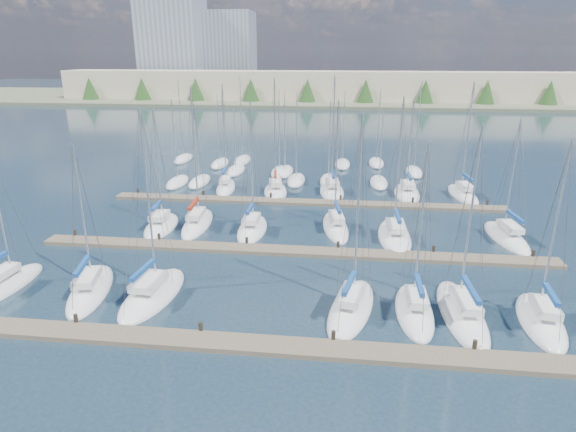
# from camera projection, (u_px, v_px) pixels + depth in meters

# --- Properties ---
(ground) EXTENTS (400.00, 400.00, 0.00)m
(ground) POSITION_uv_depth(u_px,v_px,m) (320.00, 151.00, 82.37)
(ground) COLOR #223544
(ground) RESTS_ON ground
(dock_near) EXTENTS (44.00, 1.93, 1.10)m
(dock_near) POSITION_uv_depth(u_px,v_px,m) (264.00, 345.00, 27.89)
(dock_near) COLOR #6B5E4C
(dock_near) RESTS_ON ground
(dock_mid) EXTENTS (44.00, 1.93, 1.10)m
(dock_mid) POSITION_uv_depth(u_px,v_px,m) (291.00, 251.00, 41.03)
(dock_mid) COLOR #6B5E4C
(dock_mid) RESTS_ON ground
(dock_far) EXTENTS (44.00, 1.93, 1.10)m
(dock_far) POSITION_uv_depth(u_px,v_px,m) (305.00, 202.00, 54.17)
(dock_far) COLOR #6B5E4C
(dock_far) RESTS_ON ground
(sailboat_j) EXTENTS (2.78, 7.59, 12.80)m
(sailboat_j) POSITION_uv_depth(u_px,v_px,m) (252.00, 229.00, 46.01)
(sailboat_j) COLOR white
(sailboat_j) RESTS_ON ground
(sailboat_k) EXTENTS (3.49, 8.71, 12.94)m
(sailboat_k) POSITION_uv_depth(u_px,v_px,m) (335.00, 227.00, 46.55)
(sailboat_k) COLOR white
(sailboat_k) RESTS_ON ground
(sailboat_i) EXTENTS (2.98, 8.75, 14.05)m
(sailboat_i) POSITION_uv_depth(u_px,v_px,m) (197.00, 223.00, 47.47)
(sailboat_i) COLOR white
(sailboat_i) RESTS_ON ground
(sailboat_d) EXTENTS (4.31, 8.73, 13.68)m
(sailboat_d) POSITION_uv_depth(u_px,v_px,m) (351.00, 308.00, 31.91)
(sailboat_d) COLOR white
(sailboat_d) RESTS_ON ground
(sailboat_e) EXTENTS (2.43, 7.41, 11.98)m
(sailboat_e) POSITION_uv_depth(u_px,v_px,m) (414.00, 311.00, 31.57)
(sailboat_e) COLOR white
(sailboat_e) RESTS_ON ground
(sailboat_r) EXTENTS (3.31, 8.67, 13.84)m
(sailboat_r) POSITION_uv_depth(u_px,v_px,m) (463.00, 194.00, 56.96)
(sailboat_r) COLOR white
(sailboat_r) RESTS_ON ground
(sailboat_n) EXTENTS (3.08, 7.52, 13.34)m
(sailboat_n) POSITION_uv_depth(u_px,v_px,m) (226.00, 187.00, 59.83)
(sailboat_n) COLOR white
(sailboat_n) RESTS_ON ground
(sailboat_f) EXTENTS (2.86, 9.26, 13.08)m
(sailboat_f) POSITION_uv_depth(u_px,v_px,m) (462.00, 313.00, 31.27)
(sailboat_f) COLOR white
(sailboat_f) RESTS_ON ground
(sailboat_g) EXTENTS (3.25, 7.47, 12.33)m
(sailboat_g) POSITION_uv_depth(u_px,v_px,m) (541.00, 320.00, 30.41)
(sailboat_g) COLOR white
(sailboat_g) RESTS_ON ground
(sailboat_l) EXTENTS (3.02, 8.94, 13.40)m
(sailboat_l) POSITION_uv_depth(u_px,v_px,m) (394.00, 236.00, 44.23)
(sailboat_l) COLOR white
(sailboat_l) RESTS_ON ground
(sailboat_o) EXTENTS (3.80, 7.83, 14.12)m
(sailboat_o) POSITION_uv_depth(u_px,v_px,m) (275.00, 191.00, 58.31)
(sailboat_o) COLOR white
(sailboat_o) RESTS_ON ground
(sailboat_a) EXTENTS (2.43, 7.37, 10.75)m
(sailboat_a) POSITION_uv_depth(u_px,v_px,m) (8.00, 285.00, 35.05)
(sailboat_a) COLOR white
(sailboat_a) RESTS_ON ground
(sailboat_h) EXTENTS (3.20, 7.26, 12.13)m
(sailboat_h) POSITION_uv_depth(u_px,v_px,m) (161.00, 226.00, 46.82)
(sailboat_h) COLOR white
(sailboat_h) RESTS_ON ground
(sailboat_m) EXTENTS (3.43, 8.48, 11.60)m
(sailboat_m) POSITION_uv_depth(u_px,v_px,m) (506.00, 237.00, 43.99)
(sailboat_m) COLOR white
(sailboat_m) RESTS_ON ground
(sailboat_c) EXTENTS (3.66, 8.47, 13.76)m
(sailboat_c) POSITION_uv_depth(u_px,v_px,m) (153.00, 294.00, 33.72)
(sailboat_c) COLOR white
(sailboat_c) RESTS_ON ground
(sailboat_p) EXTENTS (3.65, 8.79, 14.41)m
(sailboat_p) POSITION_uv_depth(u_px,v_px,m) (332.00, 191.00, 58.45)
(sailboat_p) COLOR white
(sailboat_p) RESTS_ON ground
(sailboat_b) EXTENTS (4.32, 8.49, 11.35)m
(sailboat_b) POSITION_uv_depth(u_px,v_px,m) (91.00, 290.00, 34.31)
(sailboat_b) COLOR white
(sailboat_b) RESTS_ON ground
(sailboat_q) EXTENTS (3.19, 8.39, 12.06)m
(sailboat_q) POSITION_uv_depth(u_px,v_px,m) (407.00, 193.00, 57.60)
(sailboat_q) COLOR white
(sailboat_q) RESTS_ON ground
(distant_boats) EXTENTS (36.93, 20.75, 13.30)m
(distant_boats) POSITION_uv_depth(u_px,v_px,m) (282.00, 171.00, 67.52)
(distant_boats) COLOR #9EA0A5
(distant_boats) RESTS_ON ground
(shoreline) EXTENTS (400.00, 60.00, 38.00)m
(shoreline) POSITION_uv_depth(u_px,v_px,m) (296.00, 78.00, 165.68)
(shoreline) COLOR #666B51
(shoreline) RESTS_ON ground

